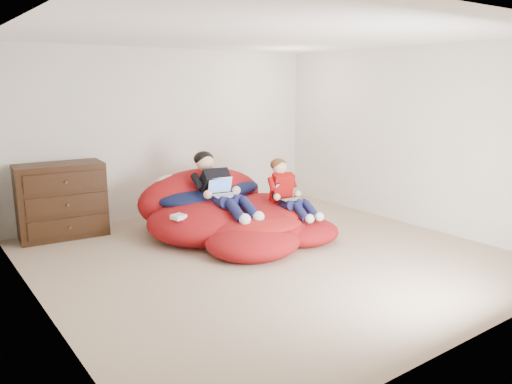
% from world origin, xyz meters
% --- Properties ---
extents(room_shell, '(5.10, 5.10, 2.77)m').
position_xyz_m(room_shell, '(0.00, 0.00, 0.22)').
color(room_shell, tan).
rests_on(room_shell, ground).
extents(dresser, '(1.13, 0.65, 0.98)m').
position_xyz_m(dresser, '(-1.74, 2.21, 0.49)').
color(dresser, '#321D0E').
rests_on(dresser, ground).
extents(beanbag_pile, '(2.39, 2.36, 0.90)m').
position_xyz_m(beanbag_pile, '(0.16, 0.95, 0.26)').
color(beanbag_pile, '#AD1317').
rests_on(beanbag_pile, ground).
extents(cream_pillow, '(0.48, 0.31, 0.31)m').
position_xyz_m(cream_pillow, '(-0.42, 1.66, 0.62)').
color(cream_pillow, silver).
rests_on(cream_pillow, beanbag_pile).
extents(older_boy, '(0.41, 1.33, 0.76)m').
position_xyz_m(older_boy, '(-0.06, 1.02, 0.69)').
color(older_boy, black).
rests_on(older_boy, beanbag_pile).
extents(younger_boy, '(0.36, 0.89, 0.71)m').
position_xyz_m(younger_boy, '(0.69, 0.50, 0.64)').
color(younger_boy, '#B3100F').
rests_on(younger_boy, beanbag_pile).
extents(laptop_white, '(0.35, 0.36, 0.22)m').
position_xyz_m(laptop_white, '(-0.06, 0.89, 0.64)').
color(laptop_white, white).
rests_on(laptop_white, older_boy).
extents(laptop_black, '(0.33, 0.34, 0.22)m').
position_xyz_m(laptop_black, '(0.69, 0.49, 0.56)').
color(laptop_black, black).
rests_on(laptop_black, younger_boy).
extents(power_adapter, '(0.18, 0.18, 0.06)m').
position_xyz_m(power_adapter, '(-0.75, 0.80, 0.42)').
color(power_adapter, white).
rests_on(power_adapter, beanbag_pile).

